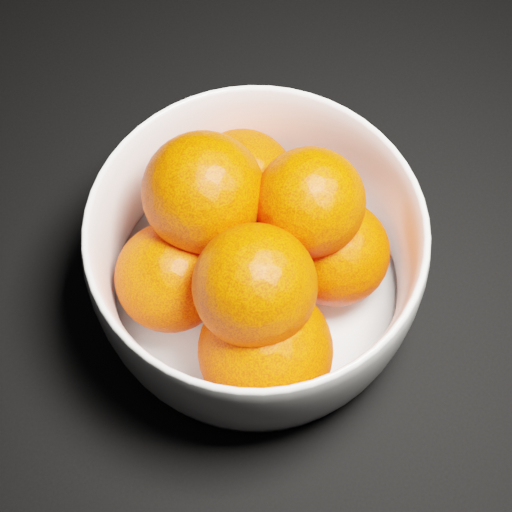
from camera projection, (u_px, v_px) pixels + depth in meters
bowl at (256, 260)px, 0.48m from camera, size 0.22×0.22×0.11m
orange_pile at (253, 254)px, 0.47m from camera, size 0.17×0.19×0.13m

